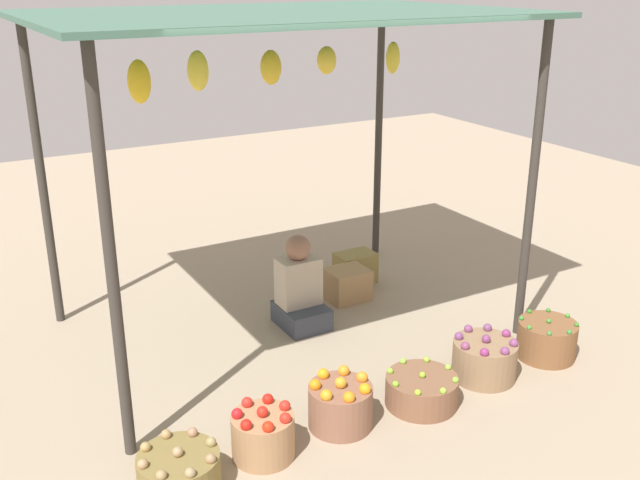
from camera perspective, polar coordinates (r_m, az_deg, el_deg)
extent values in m
plane|color=tan|center=(6.14, -2.74, -6.67)|extent=(14.00, 14.00, 0.00)
cylinder|color=#38332D|center=(4.24, -15.91, -1.99)|extent=(0.07, 0.07, 2.46)
cylinder|color=#38332D|center=(5.80, 16.14, 3.99)|extent=(0.07, 0.07, 2.46)
cylinder|color=#38332D|center=(6.19, -20.81, 4.45)|extent=(0.07, 0.07, 2.46)
cylinder|color=#38332D|center=(7.35, 4.57, 8.07)|extent=(0.07, 0.07, 2.46)
cube|color=#456F5B|center=(5.48, -3.19, 17.15)|extent=(3.49, 2.38, 0.04)
ellipsoid|color=yellow|center=(5.01, -13.87, 11.85)|extent=(0.15, 0.15, 0.28)
ellipsoid|color=yellow|center=(5.47, -9.46, 12.83)|extent=(0.15, 0.15, 0.29)
ellipsoid|color=yellow|center=(5.60, -3.84, 13.23)|extent=(0.16, 0.16, 0.25)
ellipsoid|color=yellow|center=(6.03, 0.52, 13.78)|extent=(0.16, 0.16, 0.22)
ellipsoid|color=yellow|center=(6.24, 5.68, 13.90)|extent=(0.12, 0.12, 0.26)
cube|color=#383E4A|center=(6.10, -1.43, -5.88)|extent=(0.36, 0.44, 0.18)
cube|color=#B5A891|center=(6.02, -1.68, -3.22)|extent=(0.34, 0.22, 0.40)
sphere|color=#90654E|center=(5.91, -1.71, -0.61)|extent=(0.21, 0.21, 0.21)
cylinder|color=olive|center=(4.41, -10.87, -17.34)|extent=(0.47, 0.47, 0.23)
sphere|color=tan|center=(4.33, -11.00, -15.86)|extent=(0.06, 0.06, 0.06)
sphere|color=#988753|center=(4.38, -8.46, -15.27)|extent=(0.06, 0.06, 0.06)
sphere|color=#A07658|center=(4.47, -9.87, -14.51)|extent=(0.06, 0.06, 0.06)
sphere|color=#A48050|center=(4.49, -11.86, -14.56)|extent=(0.06, 0.06, 0.06)
sphere|color=#A4844D|center=(4.41, -13.40, -15.38)|extent=(0.06, 0.06, 0.06)
sphere|color=#A37F58|center=(4.29, -13.60, -16.56)|extent=(0.06, 0.06, 0.06)
sphere|color=#997F51|center=(4.19, -12.22, -17.42)|extent=(0.06, 0.06, 0.06)
sphere|color=#9B855C|center=(4.18, -10.05, -17.38)|extent=(0.06, 0.06, 0.06)
sphere|color=#9B7853|center=(4.26, -8.49, -16.45)|extent=(0.06, 0.06, 0.06)
cylinder|color=#A67B53|center=(4.60, -4.44, -14.91)|extent=(0.38, 0.38, 0.28)
sphere|color=red|center=(4.50, -4.50, -13.17)|extent=(0.07, 0.07, 0.07)
sphere|color=red|center=(4.56, -2.75, -12.75)|extent=(0.07, 0.07, 0.07)
sphere|color=red|center=(4.63, -4.07, -12.23)|extent=(0.07, 0.07, 0.07)
sphere|color=red|center=(4.61, -5.69, -12.45)|extent=(0.07, 0.07, 0.07)
sphere|color=red|center=(4.51, -6.46, -13.27)|extent=(0.07, 0.07, 0.07)
sphere|color=red|center=(4.41, -5.76, -14.11)|extent=(0.07, 0.07, 0.07)
sphere|color=red|center=(4.38, -4.06, -14.29)|extent=(0.07, 0.07, 0.07)
sphere|color=red|center=(4.45, -2.71, -13.66)|extent=(0.07, 0.07, 0.07)
cylinder|color=#885C46|center=(4.84, 1.59, -12.77)|extent=(0.42, 0.42, 0.28)
sphere|color=orange|center=(4.75, 1.61, -11.03)|extent=(0.08, 0.08, 0.08)
sphere|color=orange|center=(4.83, 3.29, -10.59)|extent=(0.08, 0.08, 0.08)
sphere|color=orange|center=(4.89, 1.86, -10.12)|extent=(0.08, 0.08, 0.08)
sphere|color=orange|center=(4.86, 0.25, -10.37)|extent=(0.08, 0.08, 0.08)
sphere|color=orange|center=(4.74, -0.39, -11.18)|extent=(0.08, 0.08, 0.08)
sphere|color=orange|center=(4.64, 0.49, -11.98)|extent=(0.08, 0.08, 0.08)
sphere|color=orange|center=(4.62, 2.26, -12.11)|extent=(0.08, 0.08, 0.08)
sphere|color=orange|center=(4.71, 3.51, -11.47)|extent=(0.08, 0.08, 0.08)
cylinder|color=brown|center=(5.12, 7.89, -11.50)|extent=(0.49, 0.49, 0.21)
sphere|color=#8EBF2E|center=(5.05, 7.96, -10.34)|extent=(0.04, 0.04, 0.04)
sphere|color=#8DC13E|center=(5.18, 9.92, -9.71)|extent=(0.04, 0.04, 0.04)
sphere|color=#96BF37|center=(5.25, 8.29, -9.18)|extent=(0.04, 0.04, 0.04)
sphere|color=#85D03C|center=(5.21, 6.48, -9.34)|extent=(0.04, 0.04, 0.04)
sphere|color=#8AC036|center=(5.08, 5.47, -10.10)|extent=(0.04, 0.04, 0.04)
sphere|color=#82BE30|center=(4.94, 5.89, -11.07)|extent=(0.04, 0.04, 0.04)
sphere|color=#92BD2E|center=(4.87, 7.60, -11.67)|extent=(0.04, 0.04, 0.04)
sphere|color=#92CF39|center=(4.91, 9.53, -11.48)|extent=(0.04, 0.04, 0.04)
sphere|color=#87BF3B|center=(5.04, 10.47, -10.64)|extent=(0.04, 0.04, 0.04)
cylinder|color=#8F6F4E|center=(5.48, 12.64, -9.05)|extent=(0.46, 0.46, 0.28)
sphere|color=#7C3969|center=(5.41, 12.78, -7.50)|extent=(0.06, 0.06, 0.06)
sphere|color=#86336B|center=(5.53, 14.26, -7.05)|extent=(0.06, 0.06, 0.06)
sphere|color=#76416B|center=(5.58, 12.88, -6.66)|extent=(0.06, 0.06, 0.06)
sphere|color=#7E3F6B|center=(5.53, 11.44, -6.79)|extent=(0.06, 0.06, 0.06)
sphere|color=#763E71|center=(5.42, 10.73, -7.37)|extent=(0.06, 0.06, 0.06)
sphere|color=#844067|center=(5.29, 11.21, -8.09)|extent=(0.06, 0.06, 0.06)
sphere|color=#882F67|center=(5.24, 12.65, -8.52)|extent=(0.06, 0.06, 0.06)
sphere|color=#7C3E6D|center=(5.29, 14.17, -8.37)|extent=(0.06, 0.06, 0.06)
sphere|color=#7E3F70|center=(5.41, 14.81, -7.75)|extent=(0.06, 0.06, 0.06)
cylinder|color=brown|center=(5.88, 17.19, -7.39)|extent=(0.44, 0.44, 0.28)
sphere|color=green|center=(5.81, 17.35, -6.03)|extent=(0.04, 0.04, 0.04)
sphere|color=#3E912B|center=(5.95, 18.68, -5.59)|extent=(0.04, 0.04, 0.04)
sphere|color=#358027|center=(5.99, 17.31, -5.24)|extent=(0.04, 0.04, 0.04)
sphere|color=#348424|center=(5.93, 15.96, -5.35)|extent=(0.04, 0.04, 0.04)
sphere|color=#3A8E33|center=(5.80, 15.37, -5.89)|extent=(0.04, 0.04, 0.04)
sphere|color=#408F32|center=(5.68, 15.94, -6.56)|extent=(0.04, 0.04, 0.04)
sphere|color=#418233|center=(5.63, 17.38, -6.94)|extent=(0.04, 0.04, 0.04)
sphere|color=#318933|center=(5.70, 18.79, -6.80)|extent=(0.04, 0.04, 0.04)
sphere|color=#398024|center=(5.83, 19.31, -6.23)|extent=(0.04, 0.04, 0.04)
cube|color=olive|center=(6.91, 2.75, -2.16)|extent=(0.36, 0.25, 0.29)
cube|color=#A27D52|center=(6.56, 2.12, -3.45)|extent=(0.36, 0.30, 0.28)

